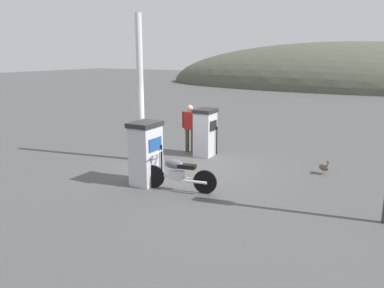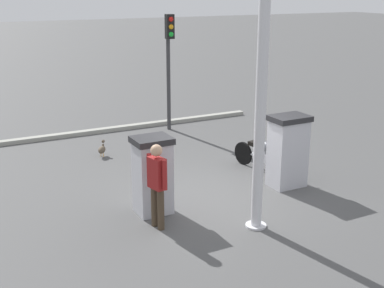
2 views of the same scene
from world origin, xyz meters
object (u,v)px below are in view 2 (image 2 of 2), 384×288
(motorcycle_near_pump, at_px, (264,154))
(wandering_duck, at_px, (102,149))
(fuel_pump_near, at_px, (288,151))
(canopy_support_pole, at_px, (260,115))
(roadside_traffic_light, at_px, (169,52))
(fuel_pump_far, at_px, (152,175))
(attendant_person, at_px, (157,181))

(motorcycle_near_pump, bearing_deg, wandering_duck, 47.74)
(fuel_pump_near, distance_m, canopy_support_pole, 2.66)
(wandering_duck, height_order, roadside_traffic_light, roadside_traffic_light)
(fuel_pump_far, bearing_deg, canopy_support_pole, -134.42)
(fuel_pump_near, height_order, roadside_traffic_light, roadside_traffic_light)
(wandering_duck, bearing_deg, fuel_pump_far, 178.57)
(fuel_pump_near, bearing_deg, canopy_support_pole, 129.86)
(fuel_pump_near, bearing_deg, wandering_duck, 39.29)
(canopy_support_pole, bearing_deg, fuel_pump_far, 45.58)
(wandering_duck, height_order, canopy_support_pole, canopy_support_pole)
(fuel_pump_near, distance_m, wandering_duck, 5.05)
(fuel_pump_far, xyz_separation_m, attendant_person, (-0.69, 0.18, 0.14))
(motorcycle_near_pump, height_order, wandering_duck, motorcycle_near_pump)
(fuel_pump_near, relative_size, motorcycle_near_pump, 0.85)
(roadside_traffic_light, bearing_deg, wandering_duck, 121.24)
(motorcycle_near_pump, relative_size, wandering_duck, 4.56)
(wandering_duck, bearing_deg, motorcycle_near_pump, -132.26)
(fuel_pump_near, bearing_deg, motorcycle_near_pump, -1.65)
(fuel_pump_near, xyz_separation_m, motorcycle_near_pump, (0.97, -0.03, -0.38))
(fuel_pump_far, bearing_deg, fuel_pump_near, -90.00)
(attendant_person, distance_m, wandering_duck, 4.63)
(motorcycle_near_pump, xyz_separation_m, canopy_support_pole, (-2.44, 1.79, 1.72))
(fuel_pump_far, bearing_deg, motorcycle_near_pump, -73.63)
(fuel_pump_far, height_order, canopy_support_pole, canopy_support_pole)
(motorcycle_near_pump, bearing_deg, roadside_traffic_light, 6.10)
(fuel_pump_far, xyz_separation_m, roadside_traffic_light, (5.52, -2.81, 1.65))
(fuel_pump_near, xyz_separation_m, wandering_duck, (3.88, 3.17, -0.63))
(roadside_traffic_light, bearing_deg, fuel_pump_far, 153.03)
(fuel_pump_far, relative_size, attendant_person, 0.96)
(attendant_person, height_order, canopy_support_pole, canopy_support_pole)
(fuel_pump_far, distance_m, wandering_duck, 3.92)
(fuel_pump_far, xyz_separation_m, motorcycle_near_pump, (0.97, -3.30, -0.35))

